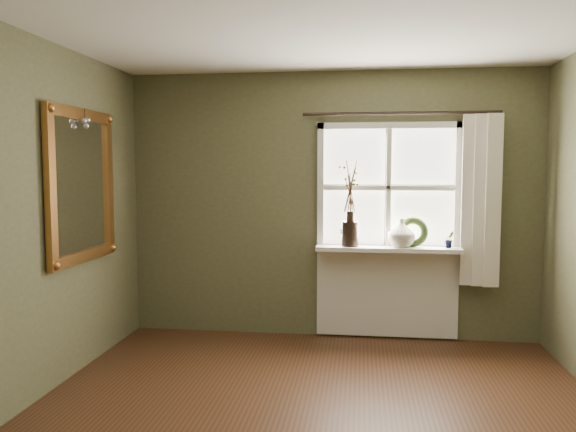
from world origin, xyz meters
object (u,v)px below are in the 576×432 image
at_px(cream_vase, 402,233).
at_px(wreath, 413,235).
at_px(gilt_mirror, 82,185).
at_px(dark_jug, 350,234).

bearing_deg(cream_vase, wreath, 20.42).
height_order(cream_vase, gilt_mirror, gilt_mirror).
bearing_deg(dark_jug, cream_vase, 0.00).
xyz_separation_m(cream_vase, wreath, (0.11, 0.04, -0.03)).
xyz_separation_m(cream_vase, gilt_mirror, (-2.64, -1.05, 0.47)).
xyz_separation_m(dark_jug, cream_vase, (0.48, 0.00, 0.02)).
bearing_deg(gilt_mirror, cream_vase, 21.75).
relative_size(dark_jug, gilt_mirror, 0.19).
height_order(dark_jug, wreath, wreath).
bearing_deg(gilt_mirror, wreath, 21.70).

